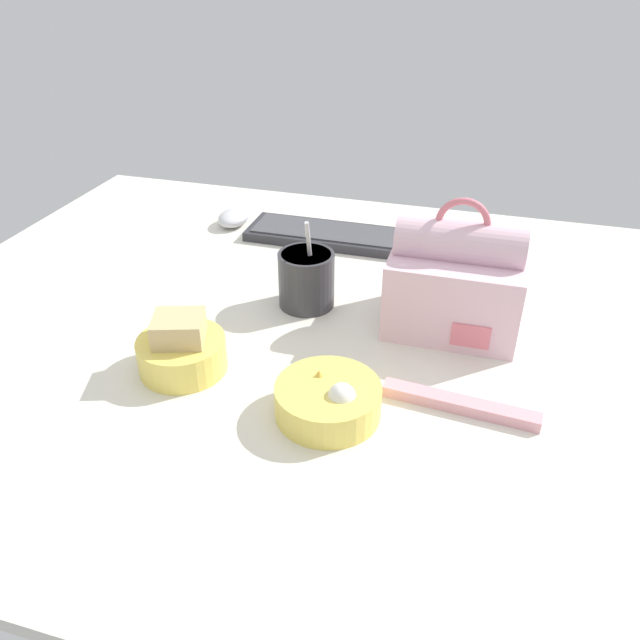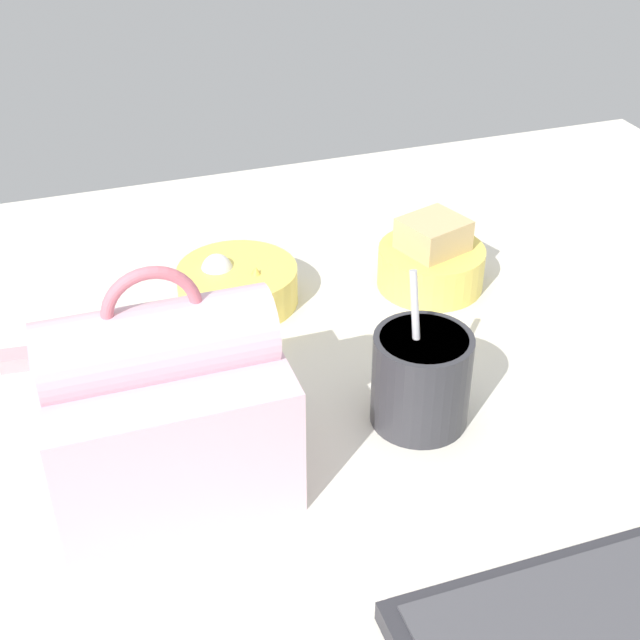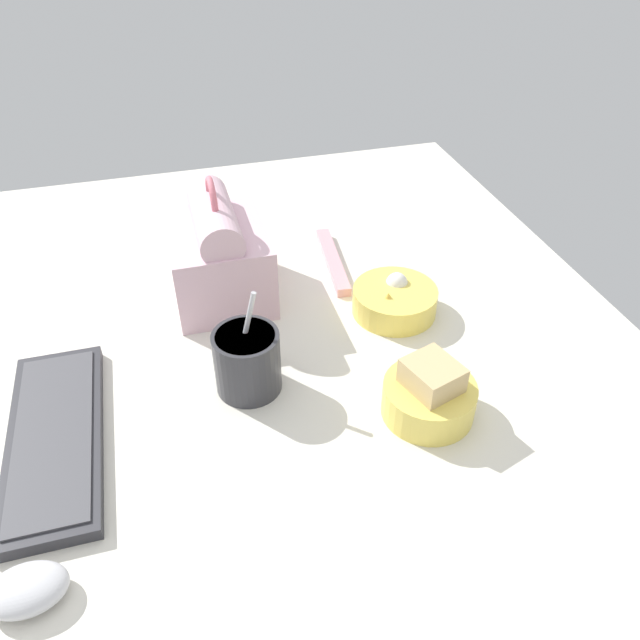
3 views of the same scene
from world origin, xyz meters
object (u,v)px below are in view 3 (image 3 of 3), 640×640
lunch_bag (219,254)px  chopstick_case (333,261)px  bento_bowl_sandwich (429,395)px  computer_mouse (27,590)px  soup_cup (247,360)px  bento_bowl_snacks (394,300)px  keyboard (55,437)px

lunch_bag → chopstick_case: (3.38, -20.47, -6.91)cm
bento_bowl_sandwich → computer_mouse: 51.15cm
lunch_bag → soup_cup: lunch_bag is taller
soup_cup → lunch_bag: bearing=0.5°
soup_cup → computer_mouse: size_ratio=1.86×
bento_bowl_sandwich → computer_mouse: bento_bowl_sandwich is taller
lunch_bag → computer_mouse: bearing=150.7°
lunch_bag → bento_bowl_sandwich: (-35.07, -22.33, -4.53)cm
chopstick_case → bento_bowl_snacks: bearing=-161.0°
soup_cup → bento_bowl_sandwich: (-11.43, -22.12, -1.68)cm
lunch_bag → bento_bowl_snacks: (-12.79, -26.04, -5.33)cm
soup_cup → computer_mouse: bearing=132.0°
bento_bowl_sandwich → bento_bowl_snacks: 22.59cm
bento_bowl_sandwich → chopstick_case: 38.56cm
bento_bowl_sandwich → computer_mouse: (-13.15, 49.41, -1.59)cm
lunch_bag → bento_bowl_sandwich: size_ratio=1.70×
computer_mouse → keyboard: bearing=-4.1°
lunch_bag → computer_mouse: lunch_bag is taller
bento_bowl_sandwich → bento_bowl_snacks: (22.27, -3.71, -0.81)cm
computer_mouse → soup_cup: bearing=-48.0°
computer_mouse → chopstick_case: computer_mouse is taller
bento_bowl_snacks → chopstick_case: bento_bowl_snacks is taller
bento_bowl_snacks → computer_mouse: bento_bowl_snacks is taller
bento_bowl_sandwich → bento_bowl_snacks: size_ratio=0.91×
bento_bowl_snacks → chopstick_case: 17.18cm
chopstick_case → computer_mouse: bearing=137.3°
keyboard → chopstick_case: keyboard is taller
bento_bowl_sandwich → bento_bowl_snacks: bearing=-9.5°
keyboard → bento_bowl_sandwich: (-7.86, -47.89, 2.17)cm
lunch_bag → soup_cup: (-23.63, -0.21, -2.84)cm
lunch_bag → computer_mouse: (-48.22, 27.08, -6.11)cm
soup_cup → chopstick_case: size_ratio=0.75×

